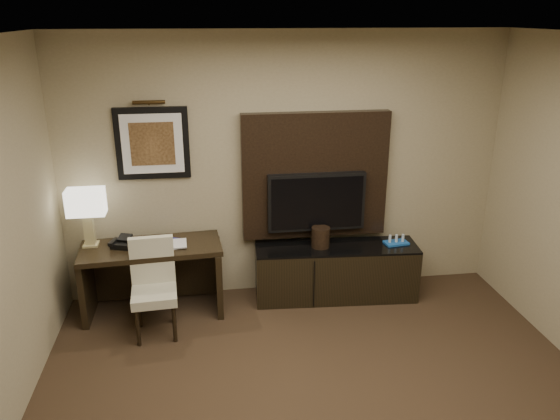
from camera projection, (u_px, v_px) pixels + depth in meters
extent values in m
cube|color=silver|center=(360.00, 42.00, 2.77)|extent=(4.50, 5.00, 0.01)
cube|color=#998B67|center=(285.00, 168.00, 5.56)|extent=(4.50, 0.01, 2.70)
cube|color=black|center=(154.00, 279.00, 5.39)|extent=(1.38, 0.66, 0.72)
cube|color=black|center=(336.00, 271.00, 5.71)|extent=(1.70, 0.57, 0.58)
cube|color=black|center=(315.00, 176.00, 5.57)|extent=(1.50, 0.12, 1.30)
cube|color=black|center=(316.00, 202.00, 5.56)|extent=(1.00, 0.08, 0.60)
cube|color=black|center=(153.00, 143.00, 5.26)|extent=(0.70, 0.04, 0.70)
cylinder|color=#3E2C14|center=(149.00, 102.00, 5.09)|extent=(0.04, 0.04, 0.30)
cube|color=#171C99|center=(163.00, 245.00, 5.26)|extent=(0.35, 0.41, 0.02)
imported|color=tan|center=(168.00, 235.00, 5.23)|extent=(0.17, 0.03, 0.23)
cylinder|color=black|center=(321.00, 237.00, 5.56)|extent=(0.20, 0.20, 0.21)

